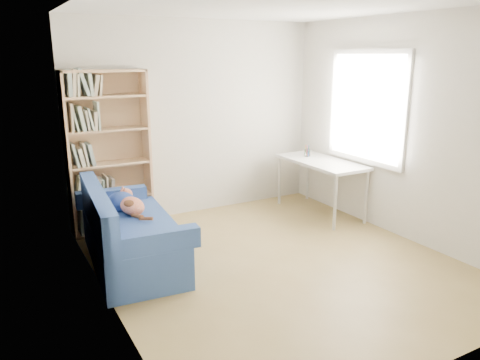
# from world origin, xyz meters

# --- Properties ---
(ground) EXTENTS (4.00, 4.00, 0.00)m
(ground) POSITION_xyz_m (0.00, 0.00, 0.00)
(ground) COLOR olive
(ground) RESTS_ON ground
(room_shell) EXTENTS (3.54, 4.04, 2.62)m
(room_shell) POSITION_xyz_m (0.10, 0.03, 1.64)
(room_shell) COLOR silver
(room_shell) RESTS_ON ground
(sofa) EXTENTS (0.96, 1.78, 0.84)m
(sofa) POSITION_xyz_m (-1.36, 0.77, 0.32)
(sofa) COLOR navy
(sofa) RESTS_ON ground
(bookshelf) EXTENTS (0.99, 0.31, 1.98)m
(bookshelf) POSITION_xyz_m (-1.26, 1.83, 0.91)
(bookshelf) COLOR tan
(bookshelf) RESTS_ON ground
(desk) EXTENTS (0.62, 1.34, 0.75)m
(desk) POSITION_xyz_m (1.42, 1.07, 0.68)
(desk) COLOR silver
(desk) RESTS_ON ground
(pen_cup) EXTENTS (0.09, 0.09, 0.17)m
(pen_cup) POSITION_xyz_m (1.42, 1.39, 0.81)
(pen_cup) COLOR white
(pen_cup) RESTS_ON desk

